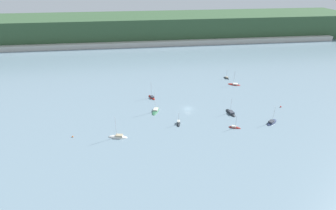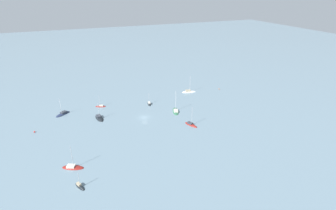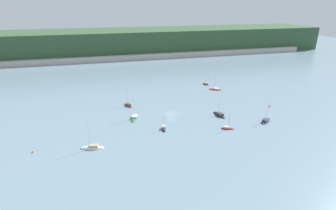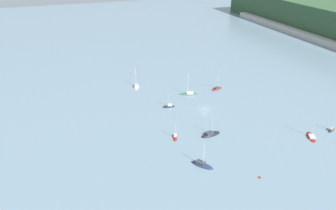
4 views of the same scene
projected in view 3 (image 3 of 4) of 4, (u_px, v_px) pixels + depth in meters
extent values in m
plane|color=slate|center=(171.00, 114.00, 116.15)|extent=(600.00, 600.00, 0.00)
cube|color=#335133|center=(126.00, 42.00, 250.66)|extent=(393.07, 58.61, 22.33)
cube|color=#B7B2A8|center=(131.00, 58.00, 224.53)|extent=(334.11, 6.00, 4.31)
ellipsoid|color=black|center=(164.00, 129.00, 102.02)|extent=(2.49, 5.53, 1.88)
cube|color=silver|center=(164.00, 127.00, 102.07)|extent=(1.40, 2.09, 0.88)
cylinder|color=#B2B2B7|center=(164.00, 122.00, 100.57)|extent=(0.14, 0.14, 5.56)
ellipsoid|color=maroon|center=(215.00, 90.00, 148.57)|extent=(8.01, 5.81, 1.11)
cube|color=silver|center=(217.00, 89.00, 148.23)|extent=(3.29, 2.91, 0.68)
cylinder|color=#B2B2B7|center=(215.00, 82.00, 146.97)|extent=(0.14, 0.14, 8.56)
ellipsoid|color=#232D4C|center=(266.00, 121.00, 108.82)|extent=(7.82, 6.79, 1.54)
cube|color=#333842|center=(265.00, 120.00, 108.05)|extent=(3.35, 3.15, 0.84)
cylinder|color=silver|center=(267.00, 111.00, 107.52)|extent=(0.14, 0.14, 7.89)
ellipsoid|color=maroon|center=(128.00, 106.00, 125.27)|extent=(4.41, 7.09, 1.42)
cube|color=#333842|center=(128.00, 105.00, 124.58)|extent=(2.18, 2.80, 0.81)
cylinder|color=#B2B2B7|center=(127.00, 96.00, 123.81)|extent=(0.14, 0.14, 8.66)
ellipsoid|color=#2D6647|center=(134.00, 118.00, 111.62)|extent=(5.57, 9.33, 1.11)
cube|color=beige|center=(135.00, 116.00, 112.04)|extent=(2.94, 3.67, 0.73)
cylinder|color=silver|center=(134.00, 107.00, 109.19)|extent=(0.14, 0.14, 10.46)
ellipsoid|color=black|center=(206.00, 85.00, 157.85)|extent=(3.21, 4.86, 1.46)
cube|color=tan|center=(206.00, 83.00, 157.29)|extent=(1.54, 1.93, 0.82)
cylinder|color=#B2B2B7|center=(206.00, 80.00, 156.94)|extent=(0.14, 0.14, 5.09)
ellipsoid|color=maroon|center=(228.00, 129.00, 102.40)|extent=(5.58, 3.48, 1.19)
cube|color=beige|center=(227.00, 127.00, 102.21)|extent=(2.21, 1.73, 0.65)
cylinder|color=#B2B2B7|center=(229.00, 121.00, 101.16)|extent=(0.14, 0.14, 5.98)
ellipsoid|color=white|center=(92.00, 148.00, 88.71)|extent=(8.49, 4.22, 1.78)
cube|color=tan|center=(94.00, 146.00, 88.40)|extent=(3.24, 2.30, 0.88)
cylinder|color=silver|center=(89.00, 135.00, 86.79)|extent=(0.14, 0.14, 9.49)
ellipsoid|color=black|center=(219.00, 115.00, 114.73)|extent=(4.09, 8.48, 1.79)
cube|color=#333842|center=(220.00, 114.00, 113.86)|extent=(2.43, 3.20, 0.81)
cylinder|color=silver|center=(219.00, 106.00, 113.56)|extent=(0.14, 0.14, 7.38)
sphere|color=red|center=(270.00, 106.00, 123.97)|extent=(0.67, 0.67, 0.67)
sphere|color=orange|center=(33.00, 152.00, 86.23)|extent=(0.58, 0.58, 0.58)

